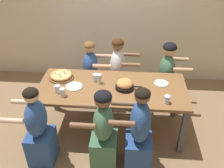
# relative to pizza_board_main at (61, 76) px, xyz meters

# --- Properties ---
(ground_plane) EXTENTS (18.00, 18.00, 0.00)m
(ground_plane) POSITION_rel_pizza_board_main_xyz_m (0.75, -0.19, -0.78)
(ground_plane) COLOR #896B4C
(ground_plane) RESTS_ON ground
(dining_table) EXTENTS (2.03, 0.88, 0.75)m
(dining_table) POSITION_rel_pizza_board_main_xyz_m (0.75, -0.19, -0.11)
(dining_table) COLOR brown
(dining_table) RESTS_ON ground
(pizza_board_main) EXTENTS (0.36, 0.36, 0.06)m
(pizza_board_main) POSITION_rel_pizza_board_main_xyz_m (0.00, 0.00, 0.00)
(pizza_board_main) COLOR brown
(pizza_board_main) RESTS_ON dining_table
(skillet_bowl) EXTENTS (0.36, 0.25, 0.14)m
(skillet_bowl) POSITION_rel_pizza_board_main_xyz_m (0.92, -0.20, 0.03)
(skillet_bowl) COLOR black
(skillet_bowl) RESTS_ON dining_table
(empty_plate_a) EXTENTS (0.23, 0.23, 0.02)m
(empty_plate_a) POSITION_rel_pizza_board_main_xyz_m (0.23, -0.22, -0.03)
(empty_plate_a) COLOR white
(empty_plate_a) RESTS_ON dining_table
(empty_plate_b) EXTENTS (0.19, 0.19, 0.02)m
(empty_plate_b) POSITION_rel_pizza_board_main_xyz_m (1.42, -0.04, -0.03)
(empty_plate_b) COLOR white
(empty_plate_b) RESTS_ON dining_table
(drinking_glass_a) EXTENTS (0.06, 0.06, 0.14)m
(drinking_glass_a) POSITION_rel_pizza_board_main_xyz_m (0.56, -0.10, 0.03)
(drinking_glass_a) COLOR silver
(drinking_glass_a) RESTS_ON dining_table
(drinking_glass_b) EXTENTS (0.08, 0.08, 0.11)m
(drinking_glass_b) POSITION_rel_pizza_board_main_xyz_m (0.05, -0.36, 0.02)
(drinking_glass_b) COLOR silver
(drinking_glass_b) RESTS_ON dining_table
(drinking_glass_c) EXTENTS (0.07, 0.07, 0.10)m
(drinking_glass_c) POSITION_rel_pizza_board_main_xyz_m (1.45, -0.48, 0.01)
(drinking_glass_c) COLOR silver
(drinking_glass_c) RESTS_ON dining_table
(drinking_glass_d) EXTENTS (0.07, 0.07, 0.11)m
(drinking_glass_d) POSITION_rel_pizza_board_main_xyz_m (0.13, -0.44, 0.02)
(drinking_glass_d) COLOR silver
(drinking_glass_d) RESTS_ON dining_table
(drinking_glass_e) EXTENTS (0.08, 0.08, 0.11)m
(drinking_glass_e) POSITION_rel_pizza_board_main_xyz_m (0.50, -0.04, 0.01)
(drinking_glass_e) COLOR silver
(drinking_glass_e) RESTS_ON dining_table
(diner_near_left) EXTENTS (0.51, 0.40, 1.12)m
(diner_near_left) POSITION_rel_pizza_board_main_xyz_m (-0.10, -0.84, -0.27)
(diner_near_left) COLOR #2D5193
(diner_near_left) RESTS_ON ground
(diner_near_midright) EXTENTS (0.51, 0.40, 1.19)m
(diner_near_midright) POSITION_rel_pizza_board_main_xyz_m (1.12, -0.84, -0.24)
(diner_near_midright) COLOR #2D5193
(diner_near_midright) RESTS_ON ground
(diner_near_center) EXTENTS (0.51, 0.40, 1.13)m
(diner_near_center) POSITION_rel_pizza_board_main_xyz_m (0.70, -0.84, -0.26)
(diner_near_center) COLOR #477556
(diner_near_center) RESTS_ON ground
(diner_far_midleft) EXTENTS (0.51, 0.40, 1.11)m
(diner_far_midleft) POSITION_rel_pizza_board_main_xyz_m (0.35, 0.47, -0.28)
(diner_far_midleft) COLOR #2D5193
(diner_far_midleft) RESTS_ON ground
(diner_far_center) EXTENTS (0.51, 0.40, 1.18)m
(diner_far_center) POSITION_rel_pizza_board_main_xyz_m (0.79, 0.47, -0.24)
(diner_far_center) COLOR silver
(diner_far_center) RESTS_ON ground
(diner_far_right) EXTENTS (0.51, 0.40, 1.14)m
(diner_far_right) POSITION_rel_pizza_board_main_xyz_m (1.57, 0.47, -0.25)
(diner_far_right) COLOR #477556
(diner_far_right) RESTS_ON ground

